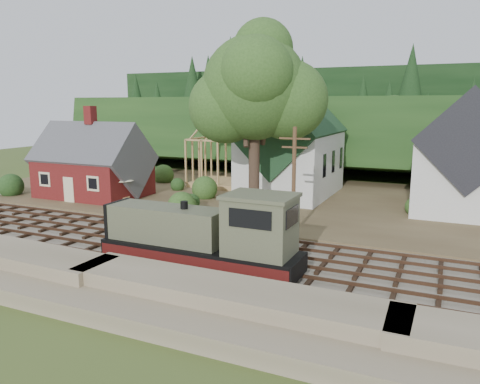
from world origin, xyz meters
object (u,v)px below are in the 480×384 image
at_px(car_blue, 125,188).
at_px(car_green, 0,187).
at_px(patio_set, 121,179).
at_px(locomotive, 207,238).

xyz_separation_m(car_blue, car_green, (-12.49, -4.81, 0.01)).
relative_size(car_green, patio_set, 1.54).
xyz_separation_m(locomotive, car_green, (-30.58, 10.96, -1.13)).
distance_m(locomotive, patio_set, 20.46).
bearing_deg(car_green, car_blue, -63.83).
bearing_deg(car_blue, car_green, -169.61).
height_order(car_blue, car_green, car_green).
relative_size(car_blue, car_green, 0.95).
distance_m(car_blue, car_green, 13.38).
relative_size(car_blue, patio_set, 1.46).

